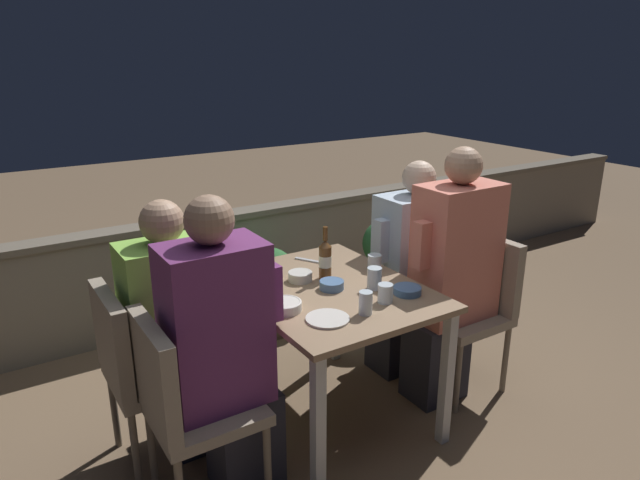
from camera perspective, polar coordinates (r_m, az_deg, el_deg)
ground_plane at (r=3.14m, az=0.80°, el=-17.09°), size 16.00×16.00×0.00m
parapet_wall at (r=4.11m, az=-10.30°, el=-2.46°), size 9.00×0.18×0.75m
dining_table at (r=2.82m, az=0.86°, el=-6.48°), size 0.82×1.05×0.73m
planter_hedge at (r=3.79m, az=-7.69°, el=-5.05°), size 0.74×0.47×0.58m
chair_left_near at (r=2.39m, az=-13.72°, el=-15.01°), size 0.43×0.43×0.87m
person_purple_stripe at (r=2.37m, az=-9.50°, el=-11.03°), size 0.48×0.26×1.32m
chair_left_far at (r=2.68m, az=-17.79°, el=-11.43°), size 0.43×0.43×0.87m
person_green_blouse at (r=2.68m, az=-13.92°, el=-8.77°), size 0.48×0.26×1.24m
chair_right_near at (r=3.28m, az=15.13°, el=-5.55°), size 0.43×0.43×0.87m
person_coral_top at (r=3.09m, az=12.94°, el=-3.61°), size 0.50×0.26×1.38m
chair_right_far at (r=3.52m, az=11.32°, el=-3.59°), size 0.43×0.43×0.87m
person_blue_shirt at (r=3.36m, az=8.98°, el=-2.77°), size 0.51×0.26×1.25m
beer_bottle at (r=2.85m, az=0.52°, el=-1.90°), size 0.06×0.06×0.27m
plate_0 at (r=2.46m, az=0.76°, el=-7.88°), size 0.19×0.19×0.01m
plate_1 at (r=2.89m, az=-6.16°, el=-3.86°), size 0.24×0.24×0.01m
bowl_0 at (r=2.73m, az=8.73°, el=-4.94°), size 0.13×0.13×0.04m
bowl_1 at (r=2.85m, az=-1.99°, el=-3.59°), size 0.12×0.12×0.05m
bowl_2 at (r=2.75m, az=1.20°, el=-4.45°), size 0.12×0.12×0.04m
bowl_3 at (r=2.54m, az=-3.57°, el=-6.53°), size 0.15×0.15×0.04m
glass_cup_0 at (r=2.62m, az=6.55°, el=-5.32°), size 0.07×0.07×0.09m
glass_cup_1 at (r=2.50m, az=4.58°, el=-6.29°), size 0.06×0.06×0.10m
glass_cup_2 at (r=3.00m, az=5.47°, el=-2.22°), size 0.07×0.07×0.08m
glass_cup_3 at (r=2.76m, az=5.46°, el=-3.83°), size 0.07×0.07×0.11m
fork_0 at (r=3.12m, az=-1.12°, el=-2.05°), size 0.10×0.16×0.01m
potted_plant at (r=3.93m, az=7.15°, el=-1.92°), size 0.40×0.40×0.76m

